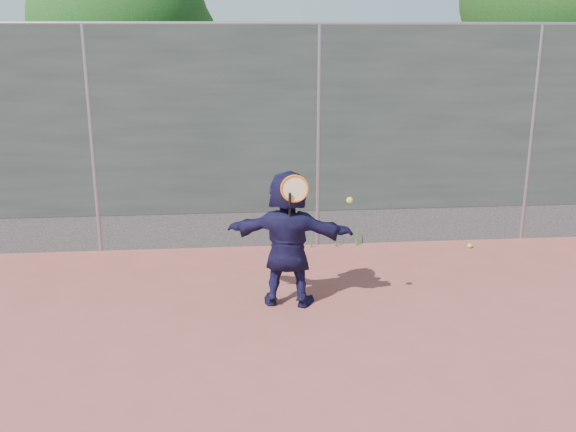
{
  "coord_description": "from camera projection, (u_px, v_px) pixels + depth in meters",
  "views": [
    {
      "loc": [
        -1.21,
        -5.06,
        2.86
      ],
      "look_at": [
        -0.6,
        1.48,
        1.0
      ],
      "focal_mm": 40.0,
      "sensor_mm": 36.0,
      "label": 1
    }
  ],
  "objects": [
    {
      "name": "ground",
      "position": [
        370.0,
        366.0,
        5.74
      ],
      "size": [
        80.0,
        80.0,
        0.0
      ],
      "primitive_type": "plane",
      "color": "#9E4C42",
      "rests_on": "ground"
    },
    {
      "name": "player",
      "position": [
        288.0,
        238.0,
        6.9
      ],
      "size": [
        1.46,
        0.75,
        1.5
      ],
      "primitive_type": "imported",
      "rotation": [
        0.0,
        0.0,
        2.91
      ],
      "color": "#19153B",
      "rests_on": "ground"
    },
    {
      "name": "ball_ground",
      "position": [
        470.0,
        246.0,
        8.92
      ],
      "size": [
        0.07,
        0.07,
        0.07
      ],
      "primitive_type": "sphere",
      "color": "#C1D02E",
      "rests_on": "ground"
    },
    {
      "name": "fence",
      "position": [
        318.0,
        133.0,
        8.66
      ],
      "size": [
        20.0,
        0.06,
        3.03
      ],
      "color": "#38423D",
      "rests_on": "ground"
    },
    {
      "name": "swing_action",
      "position": [
        300.0,
        192.0,
        6.55
      ],
      "size": [
        0.74,
        0.21,
        0.51
      ],
      "color": "orange",
      "rests_on": "ground"
    },
    {
      "name": "tree_left",
      "position": [
        130.0,
        30.0,
        10.96
      ],
      "size": [
        3.15,
        3.0,
        4.53
      ],
      "color": "#382314",
      "rests_on": "ground"
    },
    {
      "name": "weed_clump",
      "position": [
        339.0,
        237.0,
        8.97
      ],
      "size": [
        0.68,
        0.07,
        0.3
      ],
      "color": "#387226",
      "rests_on": "ground"
    }
  ]
}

